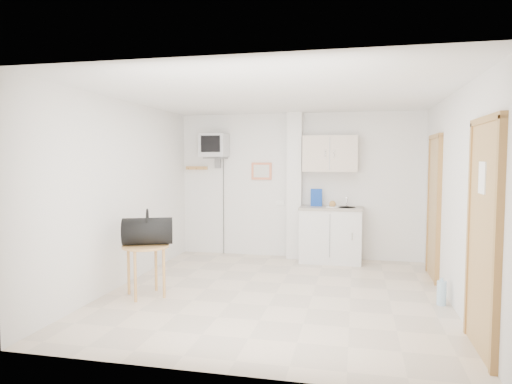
% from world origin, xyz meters
% --- Properties ---
extents(ground, '(4.50, 4.50, 0.00)m').
position_xyz_m(ground, '(0.00, 0.00, 0.00)').
color(ground, beige).
rests_on(ground, ground).
extents(room_envelope, '(4.24, 4.54, 2.55)m').
position_xyz_m(room_envelope, '(0.24, 0.09, 1.54)').
color(room_envelope, white).
rests_on(room_envelope, ground).
extents(kitchenette, '(1.03, 0.58, 2.10)m').
position_xyz_m(kitchenette, '(0.57, 2.00, 0.80)').
color(kitchenette, silver).
rests_on(kitchenette, ground).
extents(crt_television, '(0.44, 0.45, 2.15)m').
position_xyz_m(crt_television, '(-1.45, 2.02, 1.94)').
color(crt_television, slate).
rests_on(crt_television, ground).
extents(round_table, '(0.58, 0.58, 0.65)m').
position_xyz_m(round_table, '(-1.56, -0.46, 0.55)').
color(round_table, tan).
rests_on(round_table, ground).
extents(duffel_bag, '(0.69, 0.54, 0.45)m').
position_xyz_m(duffel_bag, '(-1.55, -0.42, 0.82)').
color(duffel_bag, black).
rests_on(duffel_bag, round_table).
extents(water_bottle, '(0.11, 0.11, 0.32)m').
position_xyz_m(water_bottle, '(1.98, -0.04, 0.14)').
color(water_bottle, '#9DC4DC').
rests_on(water_bottle, ground).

